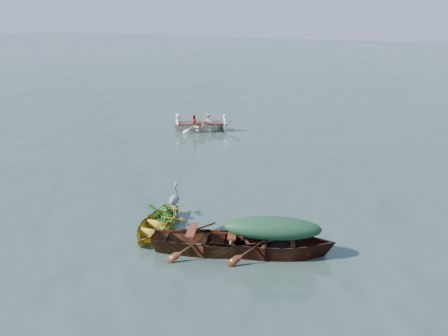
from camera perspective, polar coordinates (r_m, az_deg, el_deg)
The scene contains 11 objects.
ground at distance 11.76m, azimuth -7.99°, elevation -8.32°, with size 140.00×140.00×0.00m, color #30443D.
yellow_dinghy at distance 11.88m, azimuth -8.88°, elevation -8.05°, with size 1.17×2.71×0.70m, color #B47F23.
green_tarp_boat at distance 10.78m, azimuth 6.23°, elevation -11.13°, with size 1.30×4.19×0.97m, color #542113.
open_wooden_boat at distance 10.82m, azimuth -1.53°, elevation -10.86°, with size 1.27×4.07×0.93m, color #5D2A17.
rowed_boat at distance 20.88m, azimuth -2.93°, elevation 4.87°, with size 1.09×3.64×0.83m, color silver.
green_tarp_cover at distance 10.41m, azimuth 6.38°, elevation -7.64°, with size 0.72×2.30×0.52m, color #193F23.
thwart_benches at distance 10.58m, azimuth -1.55°, elevation -8.61°, with size 0.76×2.04×0.04m, color #552213, non-canonical shape.
heron at distance 11.35m, azimuth -6.48°, elevation -4.76°, with size 0.28×0.40×0.92m, color gray, non-canonical shape.
dinghy_weeds at distance 12.03m, azimuth -7.84°, elevation -4.15°, with size 0.70×0.90×0.60m, color #27661A.
rowers at distance 20.68m, azimuth -2.97°, elevation 6.99°, with size 0.98×2.55×0.76m, color white.
oars at distance 20.76m, azimuth -2.95°, elevation 6.05°, with size 2.60×0.60×0.06m, color olive, non-canonical shape.
Camera 1 is at (5.28, -8.86, 5.64)m, focal length 35.00 mm.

